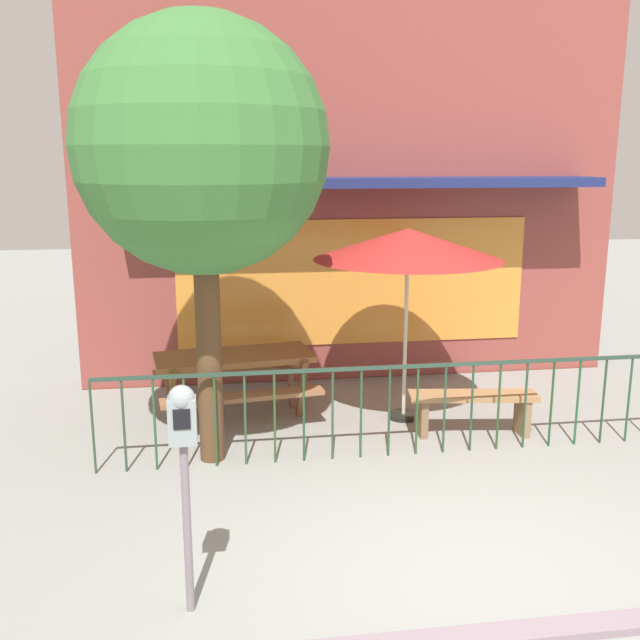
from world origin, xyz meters
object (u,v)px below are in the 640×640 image
(patio_umbrella, at_px, (408,245))
(parking_meter_near, at_px, (183,440))
(picnic_table_left, at_px, (234,368))
(street_tree, at_px, (202,149))
(patio_bench, at_px, (472,404))

(patio_umbrella, distance_m, parking_meter_near, 4.21)
(patio_umbrella, height_order, parking_meter_near, patio_umbrella)
(patio_umbrella, bearing_deg, picnic_table_left, 171.39)
(parking_meter_near, xyz_separation_m, street_tree, (0.15, 2.51, 1.85))
(patio_bench, xyz_separation_m, parking_meter_near, (-2.99, -2.76, 0.89))
(patio_bench, xyz_separation_m, street_tree, (-2.84, -0.24, 2.73))
(patio_umbrella, distance_m, street_tree, 2.60)
(patio_umbrella, xyz_separation_m, patio_bench, (0.61, -0.62, -1.69))
(picnic_table_left, bearing_deg, patio_bench, -19.54)
(parking_meter_near, bearing_deg, street_tree, 86.57)
(patio_bench, distance_m, parking_meter_near, 4.16)
(patio_umbrella, xyz_separation_m, parking_meter_near, (-2.38, -3.37, -0.81))
(picnic_table_left, relative_size, patio_bench, 1.38)
(patio_bench, height_order, street_tree, street_tree)
(patio_bench, bearing_deg, street_tree, -175.15)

